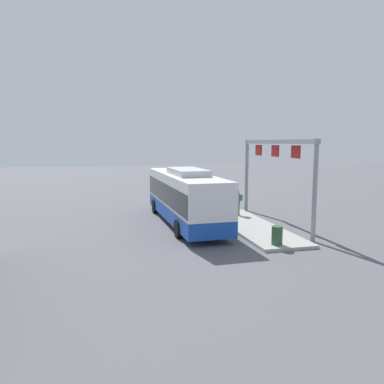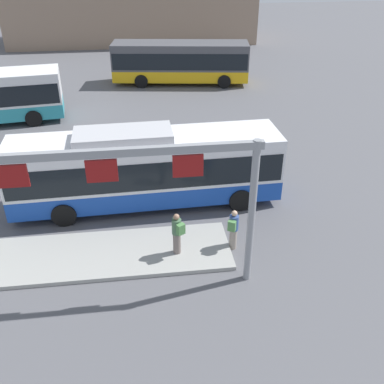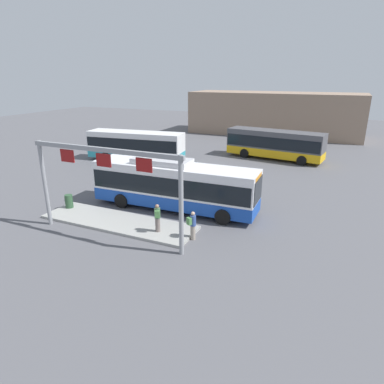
{
  "view_description": "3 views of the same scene",
  "coord_description": "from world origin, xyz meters",
  "views": [
    {
      "loc": [
        -22.36,
        4.98,
        5.01
      ],
      "look_at": [
        1.69,
        -0.9,
        1.72
      ],
      "focal_mm": 34.99,
      "sensor_mm": 36.0,
      "label": 1
    },
    {
      "loc": [
        -0.2,
        -16.77,
        10.4
      ],
      "look_at": [
        1.75,
        -1.59,
        1.34
      ],
      "focal_mm": 41.5,
      "sensor_mm": 36.0,
      "label": 2
    },
    {
      "loc": [
        9.95,
        -19.19,
        8.71
      ],
      "look_at": [
        1.62,
        -0.65,
        1.65
      ],
      "focal_mm": 31.55,
      "sensor_mm": 36.0,
      "label": 3
    }
  ],
  "objects": [
    {
      "name": "person_waiting_near",
      "position": [
        0.92,
        -3.89,
        1.05
      ],
      "size": [
        0.53,
        0.61,
        1.67
      ],
      "rotation": [
        0.0,
        0.0,
        2.08
      ],
      "color": "slate",
      "rests_on": "platform_curb"
    },
    {
      "name": "bus_main",
      "position": [
        -0.01,
        -0.0,
        1.81
      ],
      "size": [
        11.42,
        2.94,
        3.46
      ],
      "rotation": [
        0.0,
        0.0,
        0.03
      ],
      "color": "#1947AD",
      "rests_on": "ground"
    },
    {
      "name": "bus_background_left",
      "position": [
        3.32,
        17.48,
        1.78
      ],
      "size": [
        10.54,
        3.94,
        3.1
      ],
      "rotation": [
        0.0,
        0.0,
        -0.14
      ],
      "color": "#EAAD14",
      "rests_on": "ground"
    },
    {
      "name": "platform_curb",
      "position": [
        -2.1,
        -3.57,
        0.08
      ],
      "size": [
        10.0,
        2.8,
        0.16
      ],
      "primitive_type": "cube",
      "color": "#9E9E99",
      "rests_on": "ground"
    },
    {
      "name": "person_boarding",
      "position": [
        3.02,
        -3.7,
        0.89
      ],
      "size": [
        0.52,
        0.61,
        1.67
      ],
      "rotation": [
        0.0,
        0.0,
        1.06
      ],
      "color": "gray",
      "rests_on": "ground"
    },
    {
      "name": "platform_sign_gantry",
      "position": [
        -1.32,
        -5.39,
        3.76
      ],
      "size": [
        9.39,
        0.24,
        5.2
      ],
      "color": "gray",
      "rests_on": "ground"
    },
    {
      "name": "ground_plane",
      "position": [
        0.0,
        0.0,
        0.0
      ],
      "size": [
        120.0,
        120.0,
        0.0
      ],
      "primitive_type": "plane",
      "color": "#56565B"
    },
    {
      "name": "station_building",
      "position": [
        -0.07,
        33.81,
        3.14
      ],
      "size": [
        25.34,
        8.0,
        6.27
      ],
      "primitive_type": "cube",
      "color": "gray",
      "rests_on": "ground"
    }
  ]
}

